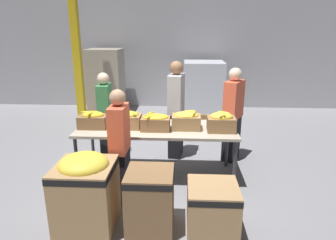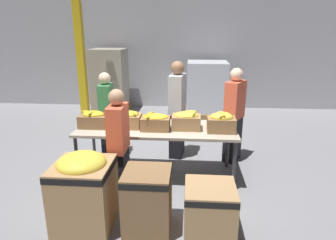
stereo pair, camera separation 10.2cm
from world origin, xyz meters
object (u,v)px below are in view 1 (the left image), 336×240
object	(u,v)px
pallet_stack_1	(203,89)
banana_box_0	(93,119)
volunteer_3	(233,116)
donation_bin_1	(150,198)
banana_box_2	(156,122)
volunteer_1	(120,148)
donation_bin_0	(86,189)
donation_bin_2	(212,206)
volunteer_2	(176,110)
banana_box_3	(186,120)
banana_box_1	(127,119)
banana_box_4	(221,122)
support_pillar	(76,38)
sorting_table	(157,131)
pallet_stack_0	(106,81)
volunteer_0	(105,116)

from	to	relation	value
pallet_stack_1	banana_box_0	bearing A→B (deg)	-117.08
volunteer_3	donation_bin_1	distance (m)	2.36
banana_box_2	volunteer_1	distance (m)	0.76
banana_box_2	donation_bin_1	xyz separation A→B (m)	(0.04, -1.20, -0.53)
donation_bin_0	donation_bin_2	size ratio (longest dim) A/B	1.60
volunteer_2	donation_bin_0	world-z (taller)	volunteer_2
banana_box_3	donation_bin_1	bearing A→B (deg)	-107.66
banana_box_1	banana_box_4	distance (m)	1.39
support_pillar	sorting_table	bearing A→B (deg)	-52.42
banana_box_1	donation_bin_0	bearing A→B (deg)	-100.97
volunteer_3	support_pillar	xyz separation A→B (m)	(-3.32, 2.02, 1.20)
support_pillar	pallet_stack_0	xyz separation A→B (m)	(0.37, 1.02, -1.16)
banana_box_3	donation_bin_2	world-z (taller)	banana_box_3
volunteer_3	support_pillar	bearing A→B (deg)	-91.72
donation_bin_2	pallet_stack_0	xyz separation A→B (m)	(-2.45, 5.02, 0.54)
banana_box_2	volunteer_3	size ratio (longest dim) A/B	0.26
volunteer_2	pallet_stack_1	bearing A→B (deg)	175.79
banana_box_4	volunteer_2	size ratio (longest dim) A/B	0.23
banana_box_3	volunteer_0	world-z (taller)	volunteer_0
sorting_table	volunteer_3	distance (m)	1.42
donation_bin_2	banana_box_4	bearing A→B (deg)	80.21
volunteer_0	support_pillar	bearing A→B (deg)	-155.20
banana_box_1	banana_box_0	bearing A→B (deg)	-176.93
volunteer_3	donation_bin_2	world-z (taller)	volunteer_3
sorting_table	donation_bin_0	xyz separation A→B (m)	(-0.69, -1.30, -0.26)
donation_bin_2	support_pillar	size ratio (longest dim) A/B	0.14
banana_box_4	donation_bin_0	size ratio (longest dim) A/B	0.44
volunteer_2	donation_bin_1	distance (m)	2.17
volunteer_1	donation_bin_2	xyz separation A→B (m)	(1.14, -0.57, -0.45)
donation_bin_1	donation_bin_0	bearing A→B (deg)	-180.00
donation_bin_1	banana_box_3	bearing A→B (deg)	72.34
donation_bin_1	donation_bin_2	world-z (taller)	donation_bin_1
pallet_stack_0	pallet_stack_1	bearing A→B (deg)	-2.97
volunteer_1	volunteer_2	xyz separation A→B (m)	(0.67, 1.54, 0.09)
banana_box_2	volunteer_1	size ratio (longest dim) A/B	0.28
volunteer_1	volunteer_2	size ratio (longest dim) A/B	0.89
banana_box_4	support_pillar	world-z (taller)	support_pillar
banana_box_3	volunteer_0	distance (m)	1.60
donation_bin_0	donation_bin_2	distance (m)	1.44
volunteer_1	donation_bin_0	bearing A→B (deg)	154.24
banana_box_3	donation_bin_0	world-z (taller)	banana_box_3
banana_box_1	pallet_stack_1	size ratio (longest dim) A/B	0.30
banana_box_0	donation_bin_0	xyz separation A→B (m)	(0.26, -1.25, -0.44)
banana_box_3	banana_box_1	bearing A→B (deg)	179.82
banana_box_4	volunteer_0	size ratio (longest dim) A/B	0.26
banana_box_1	volunteer_0	distance (m)	0.92
donation_bin_0	pallet_stack_0	world-z (taller)	pallet_stack_0
volunteer_2	pallet_stack_0	xyz separation A→B (m)	(-1.98, 2.92, -0.00)
banana_box_3	volunteer_3	distance (m)	1.08
pallet_stack_1	banana_box_3	bearing A→B (deg)	-97.45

